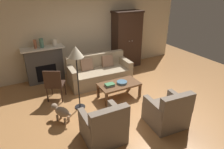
% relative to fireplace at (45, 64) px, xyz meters
% --- Properties ---
extents(ground_plane, '(9.60, 9.60, 0.00)m').
position_rel_fireplace_xyz_m(ground_plane, '(1.55, -2.30, -0.57)').
color(ground_plane, '#B27A47').
extents(back_wall, '(7.20, 0.10, 2.80)m').
position_rel_fireplace_xyz_m(back_wall, '(1.55, 0.25, 0.83)').
color(back_wall, beige).
rests_on(back_wall, ground).
extents(fireplace, '(1.26, 0.48, 1.12)m').
position_rel_fireplace_xyz_m(fireplace, '(0.00, 0.00, 0.00)').
color(fireplace, '#4C4947').
rests_on(fireplace, ground).
extents(armoire, '(1.06, 0.57, 2.02)m').
position_rel_fireplace_xyz_m(armoire, '(2.95, -0.08, 0.44)').
color(armoire, '#382319').
rests_on(armoire, ground).
extents(couch, '(1.95, 0.93, 0.86)m').
position_rel_fireplace_xyz_m(couch, '(1.47, -0.88, -0.25)').
color(couch, tan).
rests_on(couch, ground).
extents(coffee_table, '(1.10, 0.60, 0.42)m').
position_rel_fireplace_xyz_m(coffee_table, '(1.56, -1.98, -0.20)').
color(coffee_table, brown).
rests_on(coffee_table, ground).
extents(fruit_bowl, '(0.28, 0.28, 0.06)m').
position_rel_fireplace_xyz_m(fruit_bowl, '(1.63, -2.01, -0.12)').
color(fruit_bowl, slate).
rests_on(fruit_bowl, coffee_table).
extents(book_stack, '(0.26, 0.19, 0.07)m').
position_rel_fireplace_xyz_m(book_stack, '(1.27, -1.99, -0.12)').
color(book_stack, gray).
rests_on(book_stack, coffee_table).
extents(mantel_vase_terracotta, '(0.09, 0.09, 0.26)m').
position_rel_fireplace_xyz_m(mantel_vase_terracotta, '(-0.18, -0.02, 0.68)').
color(mantel_vase_terracotta, '#A86042').
rests_on(mantel_vase_terracotta, fireplace).
extents(mantel_vase_jade, '(0.12, 0.12, 0.27)m').
position_rel_fireplace_xyz_m(mantel_vase_jade, '(0.00, -0.02, 0.69)').
color(mantel_vase_jade, slate).
rests_on(mantel_vase_jade, fireplace).
extents(mantel_vase_cream, '(0.15, 0.15, 0.21)m').
position_rel_fireplace_xyz_m(mantel_vase_cream, '(0.38, -0.02, 0.66)').
color(mantel_vase_cream, beige).
rests_on(mantel_vase_cream, fireplace).
extents(armchair_near_left, '(0.79, 0.78, 0.88)m').
position_rel_fireplace_xyz_m(armchair_near_left, '(0.48, -3.27, -0.25)').
color(armchair_near_left, '#756656').
rests_on(armchair_near_left, ground).
extents(armchair_near_right, '(0.83, 0.83, 0.88)m').
position_rel_fireplace_xyz_m(armchair_near_right, '(1.91, -3.49, -0.25)').
color(armchair_near_right, '#756656').
rests_on(armchair_near_right, ground).
extents(side_chair_wooden, '(0.60, 0.60, 0.90)m').
position_rel_fireplace_xyz_m(side_chair_wooden, '(-0.01, -1.32, -0.06)').
color(side_chair_wooden, '#382319').
rests_on(side_chair_wooden, ground).
extents(floor_lamp, '(0.36, 0.36, 1.62)m').
position_rel_fireplace_xyz_m(floor_lamp, '(0.43, -1.96, 0.82)').
color(floor_lamp, black).
rests_on(floor_lamp, ground).
extents(dog, '(0.38, 0.51, 0.39)m').
position_rel_fireplace_xyz_m(dog, '(-0.11, -2.27, -0.32)').
color(dog, gray).
rests_on(dog, ground).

